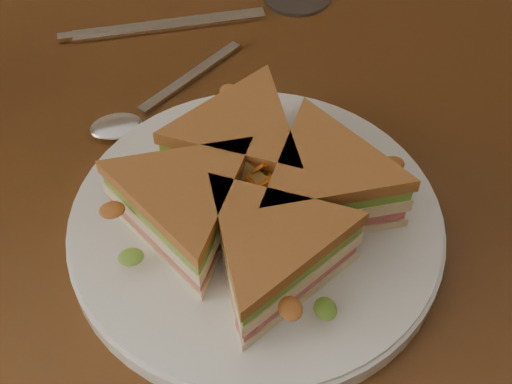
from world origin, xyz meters
TOP-DOWN VIEW (x-y plane):
  - table at (0.00, 0.00)m, footprint 1.20×0.80m
  - plate at (0.03, -0.10)m, footprint 0.29×0.29m
  - sandwich_wedges at (0.03, -0.10)m, footprint 0.25×0.25m
  - crisps_mound at (0.03, -0.10)m, footprint 0.09×0.09m
  - spoon at (-0.05, 0.06)m, footprint 0.16×0.11m
  - knife at (-0.00, 0.18)m, footprint 0.22×0.03m

SIDE VIEW (x-z plane):
  - table at x=0.00m, z-range 0.28..1.03m
  - knife at x=0.00m, z-range 0.75..0.75m
  - spoon at x=-0.05m, z-range 0.75..0.76m
  - plate at x=0.03m, z-range 0.75..0.77m
  - crisps_mound at x=0.03m, z-range 0.77..0.82m
  - sandwich_wedges at x=0.03m, z-range 0.77..0.82m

